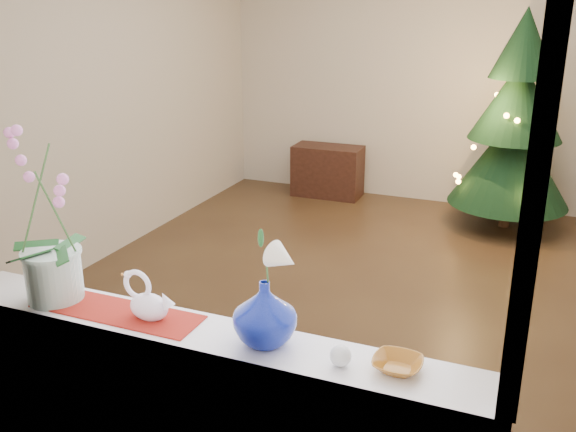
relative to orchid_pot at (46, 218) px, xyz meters
name	(u,v)px	position (x,y,z in m)	size (l,w,h in m)	color
ground	(368,295)	(0.67, 2.37, -1.27)	(5.00, 5.00, 0.00)	#372416
wall_back	(441,73)	(0.67, 4.87, 0.08)	(4.50, 0.10, 2.70)	beige
wall_front	(176,233)	(0.67, -0.13, 0.08)	(4.50, 0.10, 2.70)	beige
wall_left	(102,94)	(-1.58, 2.37, 0.08)	(0.10, 5.00, 2.70)	beige
windowsill	(202,335)	(0.67, 0.00, -0.37)	(2.20, 0.26, 0.04)	white
window_frame	(175,126)	(0.67, -0.10, 0.43)	(2.22, 0.06, 1.60)	white
runner	(117,311)	(0.29, 0.00, -0.35)	(0.70, 0.20, 0.01)	maroon
orchid_pot	(46,218)	(0.00, 0.00, 0.00)	(0.24, 0.24, 0.70)	beige
swan	(148,297)	(0.45, 0.00, -0.26)	(0.22, 0.10, 0.18)	white
blue_vase	(265,308)	(0.93, 0.01, -0.22)	(0.26, 0.26, 0.27)	#051164
lily	(264,245)	(0.93, 0.01, 0.02)	(0.15, 0.09, 0.20)	silver
paperweight	(341,356)	(1.22, -0.03, -0.31)	(0.07, 0.07, 0.07)	silver
amber_dish	(397,365)	(1.40, 0.02, -0.33)	(0.14, 0.14, 0.04)	#955A18
xmas_tree	(516,122)	(1.46, 4.32, -0.27)	(1.10, 1.10, 2.01)	black
side_table	(328,171)	(-0.43, 4.62, -0.99)	(0.74, 0.37, 0.55)	black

